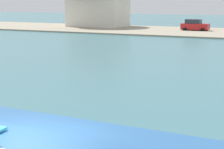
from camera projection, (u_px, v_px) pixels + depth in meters
The scene contains 1 object.
car_near_shore at pixel (195, 25), 57.29m from camera, with size 4.04×2.12×1.86m.
Camera 1 is at (5.14, -6.20, 4.36)m, focal length 61.53 mm.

